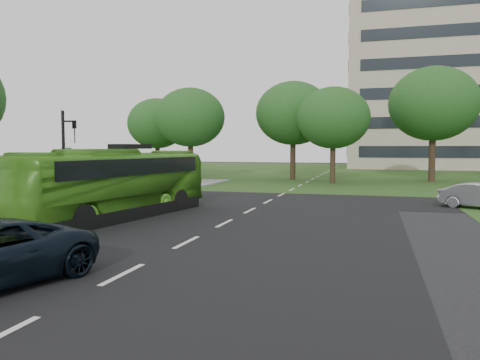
{
  "coord_description": "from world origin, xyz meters",
  "views": [
    {
      "loc": [
        5.86,
        -15.96,
        3.11
      ],
      "look_at": [
        -0.13,
        4.71,
        1.6
      ],
      "focal_mm": 35.0,
      "sensor_mm": 36.0,
      "label": 1
    }
  ],
  "objects_px": {
    "tree_park_d": "(433,104)",
    "bus": "(115,183)",
    "tree_park_b": "(293,113)",
    "tree_park_c": "(333,118)",
    "traffic_light": "(67,155)",
    "tree_park_f": "(157,124)",
    "tree_park_a": "(190,118)"
  },
  "relations": [
    {
      "from": "tree_park_a",
      "to": "tree_park_c",
      "type": "height_order",
      "value": "tree_park_a"
    },
    {
      "from": "tree_park_d",
      "to": "bus",
      "type": "relative_size",
      "value": 0.95
    },
    {
      "from": "tree_park_c",
      "to": "bus",
      "type": "xyz_separation_m",
      "value": [
        -7.48,
        -22.81,
        -4.11
      ]
    },
    {
      "from": "bus",
      "to": "traffic_light",
      "type": "distance_m",
      "value": 2.4
    },
    {
      "from": "tree_park_a",
      "to": "tree_park_c",
      "type": "xyz_separation_m",
      "value": [
        13.47,
        -0.65,
        -0.32
      ]
    },
    {
      "from": "tree_park_f",
      "to": "traffic_light",
      "type": "xyz_separation_m",
      "value": [
        9.19,
        -27.55,
        -2.84
      ]
    },
    {
      "from": "tree_park_b",
      "to": "tree_park_d",
      "type": "bearing_deg",
      "value": 1.65
    },
    {
      "from": "tree_park_b",
      "to": "tree_park_f",
      "type": "distance_m",
      "value": 14.44
    },
    {
      "from": "tree_park_a",
      "to": "bus",
      "type": "bearing_deg",
      "value": -75.69
    },
    {
      "from": "tree_park_b",
      "to": "bus",
      "type": "distance_m",
      "value": 27.37
    },
    {
      "from": "tree_park_b",
      "to": "bus",
      "type": "xyz_separation_m",
      "value": [
        -3.33,
        -26.72,
        -4.85
      ]
    },
    {
      "from": "tree_park_c",
      "to": "bus",
      "type": "bearing_deg",
      "value": -108.15
    },
    {
      "from": "tree_park_b",
      "to": "tree_park_c",
      "type": "bearing_deg",
      "value": -43.31
    },
    {
      "from": "tree_park_f",
      "to": "traffic_light",
      "type": "height_order",
      "value": "tree_park_f"
    },
    {
      "from": "tree_park_d",
      "to": "tree_park_f",
      "type": "distance_m",
      "value": 27.05
    },
    {
      "from": "bus",
      "to": "traffic_light",
      "type": "bearing_deg",
      "value": -148.6
    },
    {
      "from": "tree_park_b",
      "to": "bus",
      "type": "height_order",
      "value": "tree_park_b"
    },
    {
      "from": "tree_park_c",
      "to": "bus",
      "type": "distance_m",
      "value": 24.36
    },
    {
      "from": "tree_park_f",
      "to": "bus",
      "type": "xyz_separation_m",
      "value": [
        11.09,
        -26.78,
        -4.08
      ]
    },
    {
      "from": "tree_park_b",
      "to": "tree_park_c",
      "type": "xyz_separation_m",
      "value": [
        4.15,
        -3.91,
        -0.75
      ]
    },
    {
      "from": "tree_park_b",
      "to": "traffic_light",
      "type": "bearing_deg",
      "value": -100.77
    },
    {
      "from": "tree_park_b",
      "to": "traffic_light",
      "type": "relative_size",
      "value": 2.01
    },
    {
      "from": "tree_park_d",
      "to": "bus",
      "type": "xyz_separation_m",
      "value": [
        -15.92,
        -27.09,
        -5.47
      ]
    },
    {
      "from": "tree_park_f",
      "to": "tree_park_d",
      "type": "bearing_deg",
      "value": 0.65
    },
    {
      "from": "tree_park_d",
      "to": "tree_park_b",
      "type": "bearing_deg",
      "value": -178.35
    },
    {
      "from": "tree_park_f",
      "to": "traffic_light",
      "type": "distance_m",
      "value": 29.18
    },
    {
      "from": "tree_park_d",
      "to": "bus",
      "type": "height_order",
      "value": "tree_park_d"
    },
    {
      "from": "tree_park_d",
      "to": "traffic_light",
      "type": "distance_m",
      "value": 33.34
    },
    {
      "from": "tree_park_a",
      "to": "tree_park_c",
      "type": "bearing_deg",
      "value": -2.78
    },
    {
      "from": "tree_park_a",
      "to": "tree_park_c",
      "type": "distance_m",
      "value": 13.49
    },
    {
      "from": "tree_park_f",
      "to": "bus",
      "type": "bearing_deg",
      "value": -67.51
    },
    {
      "from": "tree_park_c",
      "to": "bus",
      "type": "height_order",
      "value": "tree_park_c"
    }
  ]
}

